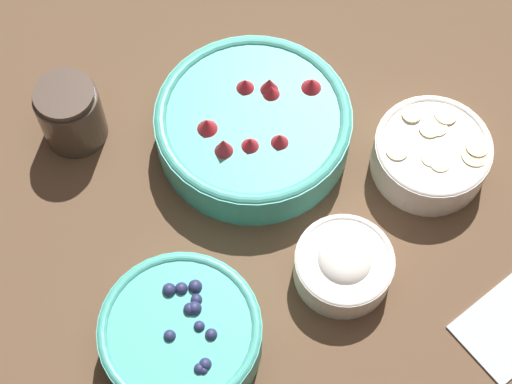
{
  "coord_description": "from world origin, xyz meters",
  "views": [
    {
      "loc": [
        -0.18,
        -0.48,
        0.96
      ],
      "look_at": [
        -0.06,
        -0.02,
        0.04
      ],
      "focal_mm": 60.0,
      "sensor_mm": 36.0,
      "label": 1
    }
  ],
  "objects_px": {
    "jar_chocolate": "(71,115)",
    "bowl_cream": "(344,265)",
    "bowl_strawberries": "(253,125)",
    "bowl_blueberries": "(181,335)",
    "bowl_bananas": "(431,153)"
  },
  "relations": [
    {
      "from": "bowl_blueberries",
      "to": "jar_chocolate",
      "type": "height_order",
      "value": "jar_chocolate"
    },
    {
      "from": "bowl_cream",
      "to": "bowl_strawberries",
      "type": "bearing_deg",
      "value": 105.04
    },
    {
      "from": "bowl_strawberries",
      "to": "jar_chocolate",
      "type": "distance_m",
      "value": 0.23
    },
    {
      "from": "bowl_strawberries",
      "to": "bowl_bananas",
      "type": "xyz_separation_m",
      "value": [
        0.21,
        -0.09,
        -0.0
      ]
    },
    {
      "from": "bowl_cream",
      "to": "jar_chocolate",
      "type": "xyz_separation_m",
      "value": [
        -0.28,
        0.28,
        0.01
      ]
    },
    {
      "from": "jar_chocolate",
      "to": "bowl_cream",
      "type": "bearing_deg",
      "value": -45.05
    },
    {
      "from": "bowl_strawberries",
      "to": "jar_chocolate",
      "type": "relative_size",
      "value": 2.68
    },
    {
      "from": "bowl_cream",
      "to": "jar_chocolate",
      "type": "distance_m",
      "value": 0.39
    },
    {
      "from": "bowl_strawberries",
      "to": "jar_chocolate",
      "type": "xyz_separation_m",
      "value": [
        -0.22,
        0.07,
        0.01
      ]
    },
    {
      "from": "bowl_strawberries",
      "to": "bowl_cream",
      "type": "xyz_separation_m",
      "value": [
        0.06,
        -0.21,
        -0.01
      ]
    },
    {
      "from": "bowl_strawberries",
      "to": "jar_chocolate",
      "type": "bearing_deg",
      "value": 162.71
    },
    {
      "from": "bowl_blueberries",
      "to": "jar_chocolate",
      "type": "xyz_separation_m",
      "value": [
        -0.07,
        0.31,
        0.01
      ]
    },
    {
      "from": "bowl_blueberries",
      "to": "jar_chocolate",
      "type": "distance_m",
      "value": 0.32
    },
    {
      "from": "bowl_blueberries",
      "to": "bowl_bananas",
      "type": "xyz_separation_m",
      "value": [
        0.35,
        0.15,
        -0.0
      ]
    },
    {
      "from": "bowl_blueberries",
      "to": "bowl_cream",
      "type": "relative_size",
      "value": 1.56
    }
  ]
}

